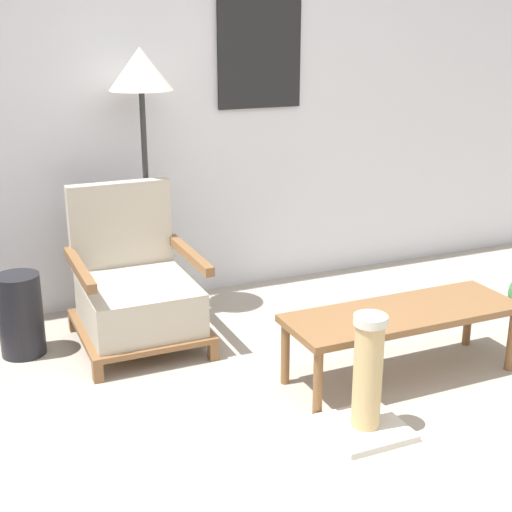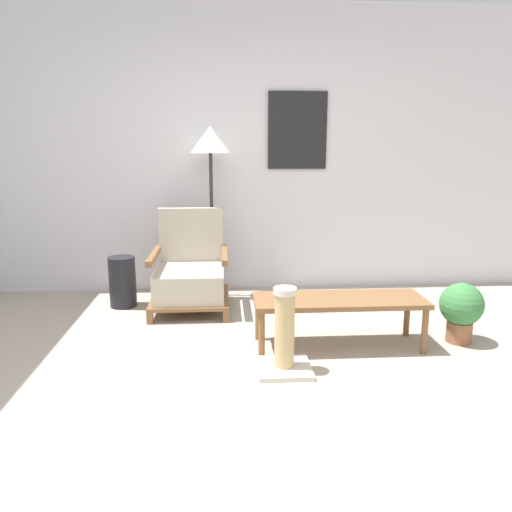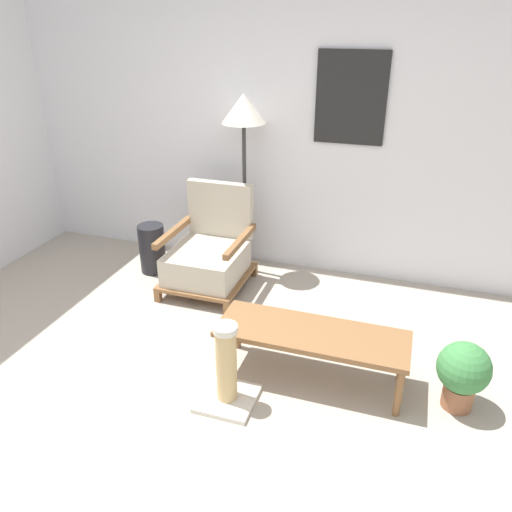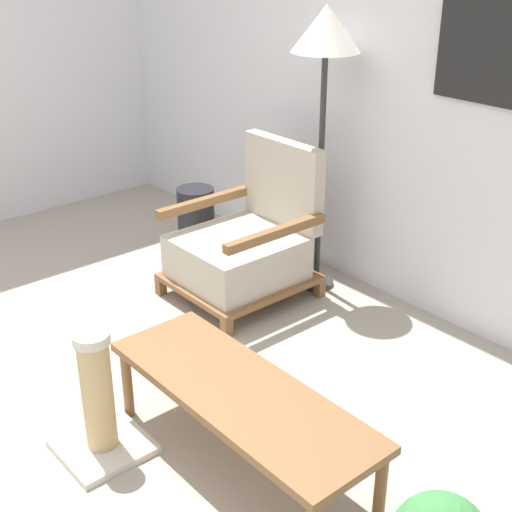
# 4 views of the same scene
# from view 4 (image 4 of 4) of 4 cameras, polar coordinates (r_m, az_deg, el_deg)

# --- Properties ---
(wall_back) EXTENTS (8.00, 0.09, 2.70)m
(wall_back) POSITION_cam_4_polar(r_m,az_deg,el_deg) (3.86, 11.06, 15.77)
(wall_back) COLOR silver
(wall_back) RESTS_ON ground_plane
(armchair) EXTENTS (0.66, 0.73, 0.86)m
(armchair) POSITION_cam_4_polar(r_m,az_deg,el_deg) (4.01, -0.85, 0.86)
(armchair) COLOR brown
(armchair) RESTS_ON ground_plane
(floor_lamp) EXTENTS (0.36, 0.36, 1.58)m
(floor_lamp) POSITION_cam_4_polar(r_m,az_deg,el_deg) (3.82, 5.59, 16.54)
(floor_lamp) COLOR #2D2D2D
(floor_lamp) RESTS_ON ground_plane
(coffee_table) EXTENTS (1.20, 0.41, 0.36)m
(coffee_table) POSITION_cam_4_polar(r_m,az_deg,el_deg) (2.74, -1.28, -11.28)
(coffee_table) COLOR brown
(coffee_table) RESTS_ON ground_plane
(vase) EXTENTS (0.24, 0.24, 0.45)m
(vase) POSITION_cam_4_polar(r_m,az_deg,el_deg) (4.54, -4.80, 2.70)
(vase) COLOR black
(vase) RESTS_ON ground_plane
(scratching_post) EXTENTS (0.34, 0.34, 0.55)m
(scratching_post) POSITION_cam_4_polar(r_m,az_deg,el_deg) (2.95, -12.45, -11.68)
(scratching_post) COLOR beige
(scratching_post) RESTS_ON ground_plane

